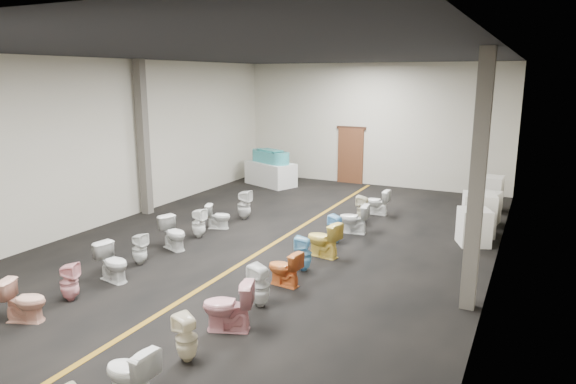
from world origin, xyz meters
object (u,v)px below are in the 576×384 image
at_px(toilet_right_7, 323,239).
at_px(toilet_right_11, 377,202).
at_px(appliance_crate_a, 474,227).
at_px(toilet_right_3, 228,306).
at_px(toilet_right_6, 304,254).
at_px(toilet_right_9, 354,219).
at_px(toilet_right_10, 363,209).
at_px(toilet_right_2, 186,338).
at_px(toilet_left_6, 174,233).
at_px(bathtub, 271,157).
at_px(toilet_right_1, 130,373).
at_px(toilet_left_2, 24,301).
at_px(appliance_crate_d, 489,193).
at_px(toilet_left_7, 199,223).
at_px(appliance_crate_c, 483,208).
at_px(toilet_left_3, 69,282).
at_px(toilet_left_8, 218,216).
at_px(toilet_right_4, 260,286).
at_px(toilet_right_8, 336,229).
at_px(appliance_crate_b, 479,214).
at_px(toilet_left_9, 244,205).
at_px(display_table, 271,174).
at_px(toilet_left_5, 140,249).
at_px(toilet_right_5, 284,268).
at_px(toilet_left_4, 113,262).

height_order(toilet_right_7, toilet_right_11, toilet_right_7).
height_order(appliance_crate_a, toilet_right_3, appliance_crate_a).
height_order(toilet_right_6, toilet_right_9, toilet_right_9).
distance_m(toilet_right_7, toilet_right_10, 3.12).
height_order(toilet_right_2, toilet_right_10, toilet_right_10).
bearing_deg(appliance_crate_a, toilet_right_11, 149.87).
xyz_separation_m(toilet_left_6, toilet_right_9, (3.42, 3.09, 0.00)).
distance_m(bathtub, toilet_right_11, 5.38).
relative_size(toilet_right_1, toilet_right_11, 1.00).
relative_size(toilet_left_2, toilet_right_11, 0.97).
xyz_separation_m(appliance_crate_d, toilet_left_7, (-6.35, -6.15, -0.15)).
distance_m(appliance_crate_c, toilet_left_3, 10.69).
relative_size(toilet_left_8, toilet_right_4, 0.85).
bearing_deg(toilet_left_3, toilet_right_8, -53.26).
bearing_deg(toilet_right_4, toilet_left_8, -124.94).
bearing_deg(appliance_crate_b, toilet_left_2, -126.45).
height_order(bathtub, toilet_right_2, bathtub).
height_order(appliance_crate_b, toilet_right_1, appliance_crate_b).
distance_m(toilet_left_9, toilet_right_7, 3.76).
distance_m(display_table, toilet_left_5, 8.75).
bearing_deg(display_table, toilet_right_8, -48.87).
bearing_deg(toilet_left_5, toilet_right_3, -116.68).
xyz_separation_m(appliance_crate_d, toilet_right_2, (-3.05, -11.01, -0.17)).
relative_size(toilet_left_7, toilet_right_1, 1.00).
xyz_separation_m(toilet_left_5, toilet_left_9, (0.17, 4.13, 0.07)).
height_order(toilet_right_3, toilet_right_6, toilet_right_3).
distance_m(bathtub, toilet_right_10, 5.78).
xyz_separation_m(toilet_left_6, toilet_right_8, (3.29, 2.13, -0.03)).
bearing_deg(toilet_left_7, appliance_crate_b, -60.94).
height_order(appliance_crate_d, toilet_right_2, appliance_crate_d).
xyz_separation_m(appliance_crate_d, toilet_right_9, (-2.93, -4.05, -0.14)).
bearing_deg(toilet_left_6, toilet_right_1, -127.18).
bearing_deg(toilet_right_6, toilet_right_5, -10.59).
xyz_separation_m(toilet_left_2, toilet_right_2, (3.19, 0.19, -0.01)).
height_order(toilet_right_5, toilet_right_6, toilet_right_6).
relative_size(bathtub, toilet_left_8, 2.64).
bearing_deg(toilet_left_5, bathtub, 8.93).
xyz_separation_m(toilet_right_6, toilet_right_11, (0.07, 5.10, 0.00)).
xyz_separation_m(toilet_right_3, toilet_right_8, (-0.05, 4.96, -0.06)).
bearing_deg(toilet_left_3, toilet_left_8, -20.90).
distance_m(toilet_left_9, toilet_right_2, 7.54).
bearing_deg(toilet_left_8, bathtub, -6.91).
relative_size(display_table, toilet_right_4, 2.50).
relative_size(appliance_crate_c, toilet_right_9, 1.15).
distance_m(toilet_left_4, toilet_right_8, 5.26).
xyz_separation_m(toilet_left_4, toilet_right_5, (3.19, 1.30, -0.03)).
bearing_deg(appliance_crate_d, toilet_right_10, -135.87).
relative_size(appliance_crate_c, toilet_right_1, 1.19).
height_order(toilet_left_8, toilet_right_1, toilet_right_1).
distance_m(display_table, toilet_left_4, 9.70).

